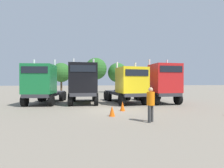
# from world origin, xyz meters

# --- Properties ---
(ground) EXTENTS (200.00, 200.00, 0.00)m
(ground) POSITION_xyz_m (0.00, 0.00, 0.00)
(ground) COLOR gray
(semi_truck_green) EXTENTS (3.19, 6.35, 4.17)m
(semi_truck_green) POSITION_xyz_m (-5.63, 3.89, 1.83)
(semi_truck_green) COLOR #333338
(semi_truck_green) RESTS_ON ground
(semi_truck_black) EXTENTS (2.66, 5.78, 4.30)m
(semi_truck_black) POSITION_xyz_m (-1.94, 3.51, 1.92)
(semi_truck_black) COLOR #333338
(semi_truck_black) RESTS_ON ground
(semi_truck_yellow) EXTENTS (3.33, 6.65, 3.96)m
(semi_truck_yellow) POSITION_xyz_m (2.22, 3.16, 1.74)
(semi_truck_yellow) COLOR #333338
(semi_truck_yellow) RESTS_ON ground
(semi_truck_red) EXTENTS (2.74, 6.48, 4.30)m
(semi_truck_red) POSITION_xyz_m (5.43, 3.01, 1.90)
(semi_truck_red) COLOR #333338
(semi_truck_red) RESTS_ON ground
(visitor_in_hivis) EXTENTS (0.56, 0.56, 1.78)m
(visitor_in_hivis) POSITION_xyz_m (1.41, -4.28, 1.03)
(visitor_in_hivis) COLOR #363636
(visitor_in_hivis) RESTS_ON ground
(traffic_cone_mid) EXTENTS (0.36, 0.36, 0.62)m
(traffic_cone_mid) POSITION_xyz_m (-0.27, -2.47, 0.31)
(traffic_cone_mid) COLOR #F2590C
(traffic_cone_mid) RESTS_ON ground
(traffic_cone_far) EXTENTS (0.36, 0.36, 0.66)m
(traffic_cone_far) POSITION_xyz_m (0.78, -0.69, 0.33)
(traffic_cone_far) COLOR #F2590C
(traffic_cone_far) RESTS_ON ground
(oak_far_left) EXTENTS (3.78, 3.78, 5.86)m
(oak_far_left) POSITION_xyz_m (-6.22, 22.50, 3.95)
(oak_far_left) COLOR #4C3823
(oak_far_left) RESTS_ON ground
(oak_far_centre) EXTENTS (4.20, 4.20, 6.78)m
(oak_far_centre) POSITION_xyz_m (0.49, 20.90, 4.66)
(oak_far_centre) COLOR #4C3823
(oak_far_centre) RESTS_ON ground
(oak_far_right) EXTENTS (3.89, 3.89, 5.93)m
(oak_far_right) POSITION_xyz_m (4.84, 21.30, 3.97)
(oak_far_right) COLOR #4C3823
(oak_far_right) RESTS_ON ground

